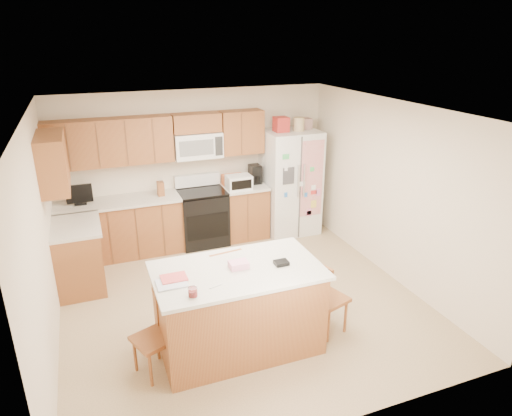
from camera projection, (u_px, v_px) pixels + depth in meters
name	position (u px, v px, depth m)	size (l,w,h in m)	color
ground	(241.00, 300.00, 6.06)	(4.50, 4.50, 0.00)	#907456
room_shell	(240.00, 198.00, 5.54)	(4.60, 4.60, 2.52)	beige
cabinetry	(141.00, 201.00, 6.96)	(3.36, 1.56, 2.15)	#945F34
stove	(203.00, 216.00, 7.57)	(0.76, 0.65, 1.13)	black
refrigerator	(291.00, 181.00, 7.89)	(0.90, 0.79, 2.04)	white
island	(238.00, 308.00, 5.01)	(1.80, 1.05, 1.07)	#945F34
windsor_chair_left	(155.00, 338.00, 4.65)	(0.48, 0.49, 0.88)	#945F34
windsor_chair_back	(222.00, 286.00, 5.50)	(0.46, 0.45, 0.98)	#945F34
windsor_chair_right	(326.00, 298.00, 5.28)	(0.49, 0.50, 0.95)	#945F34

